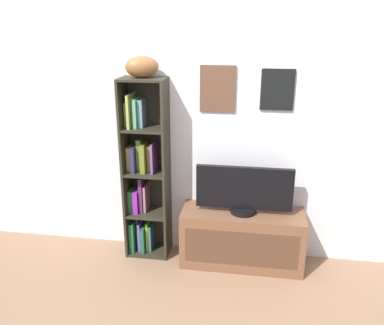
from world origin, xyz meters
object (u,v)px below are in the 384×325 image
football (142,67)px  tv_stand (242,238)px  bookshelf (144,175)px  television (244,190)px

football → tv_stand: football is taller
tv_stand → bookshelf: bearing=174.6°
bookshelf → football: bearing=-40.9°
tv_stand → television: size_ratio=1.30×
bookshelf → television: size_ratio=2.00×
football → tv_stand: bearing=-3.7°
bookshelf → football: (0.03, -0.03, 0.94)m
tv_stand → football: bearing=176.3°
television → bookshelf: bearing=174.7°
football → television: size_ratio=0.33×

